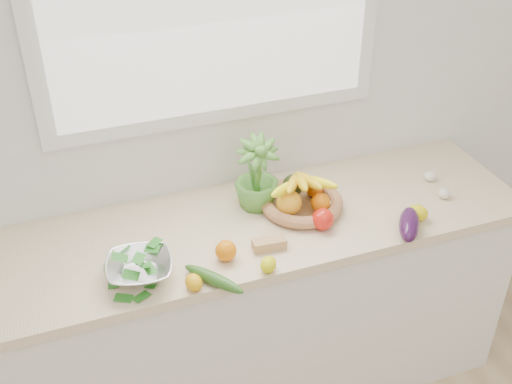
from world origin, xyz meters
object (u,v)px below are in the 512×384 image
object	(u,v)px
apple	(323,219)
potted_herb	(257,175)
colander_with_spinach	(139,265)
eggplant	(409,224)
fruit_basket	(301,198)
cucumber	(214,279)

from	to	relation	value
apple	potted_herb	bearing A→B (deg)	127.68
potted_herb	colander_with_spinach	xyz separation A→B (m)	(-0.52, -0.27, -0.08)
eggplant	fruit_basket	world-z (taller)	fruit_basket
potted_herb	colander_with_spinach	size ratio (longest dim) A/B	1.19
fruit_basket	colander_with_spinach	xyz separation A→B (m)	(-0.67, -0.19, 0.01)
apple	potted_herb	size ratio (longest dim) A/B	0.27
eggplant	potted_herb	distance (m)	0.60
cucumber	fruit_basket	xyz separation A→B (m)	(0.45, 0.30, 0.03)
eggplant	apple	bearing A→B (deg)	154.47
cucumber	fruit_basket	bearing A→B (deg)	34.09
eggplant	colander_with_spinach	bearing A→B (deg)	174.53
fruit_basket	potted_herb	bearing A→B (deg)	152.02
apple	colander_with_spinach	distance (m)	0.70
cucumber	apple	bearing A→B (deg)	18.17
fruit_basket	cucumber	bearing A→B (deg)	-145.91
eggplant	cucumber	size ratio (longest dim) A/B	0.82
cucumber	fruit_basket	size ratio (longest dim) A/B	0.62
eggplant	potted_herb	bearing A→B (deg)	141.68
apple	fruit_basket	distance (m)	0.15
eggplant	potted_herb	world-z (taller)	potted_herb
cucumber	eggplant	bearing A→B (deg)	1.42
apple	colander_with_spinach	bearing A→B (deg)	-176.52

